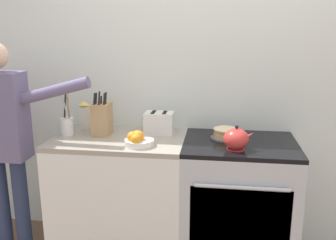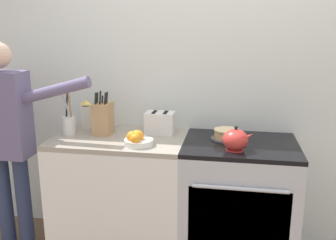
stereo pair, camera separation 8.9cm
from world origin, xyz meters
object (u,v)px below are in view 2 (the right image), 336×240
Objects in this scene: knife_block at (103,118)px; person_baker at (8,132)px; utensil_crock at (69,124)px; fruit_bowl at (137,139)px; milk_carton at (87,115)px; toaster at (160,123)px; tea_kettle at (236,140)px; stove_range at (238,203)px; layer_cake at (226,135)px.

knife_block is 0.21× the size of person_baker.
utensil_crock reaches higher than fruit_bowl.
toaster is at bearing -4.31° from milk_carton.
tea_kettle is at bearing -12.65° from knife_block.
fruit_bowl reaches higher than stove_range.
knife_block reaches higher than fruit_bowl.
person_baker is (-1.68, -0.13, 0.49)m from stove_range.
fruit_bowl is 0.89× the size of milk_carton.
fruit_bowl is (-0.66, -0.01, -0.03)m from tea_kettle.
utensil_crock is at bearing -111.11° from milk_carton.
knife_block is 0.97× the size of utensil_crock.
toaster is at bearing 166.17° from stove_range.
milk_carton is (0.07, 0.18, 0.03)m from utensil_crock.
stove_range is 0.82m from toaster.
knife_block reaches higher than stove_range.
milk_carton is at bearing 68.89° from utensil_crock.
person_baker reaches higher than toaster.
person_baker reaches higher than stove_range.
person_baker reaches higher than utensil_crock.
tea_kettle is 0.60× the size of utensil_crock.
toaster is at bearing 171.42° from layer_cake.
milk_carton is (-1.16, 0.35, 0.04)m from tea_kettle.
layer_cake is 0.97× the size of milk_carton.
utensil_crock is 1.49× the size of toaster.
stove_range is 4.51× the size of tea_kettle.
layer_cake is 0.91m from knife_block.
knife_block is at bearing -179.19° from layer_cake.
tea_kettle is 0.64m from toaster.
knife_block is at bearing 176.64° from stove_range.
person_baker is (-0.49, -0.32, -0.07)m from milk_carton.
utensil_crock is (-1.26, 0.01, 0.54)m from stove_range.
layer_cake is 0.50m from toaster.
toaster is 1.12m from person_baker.
utensil_crock is at bearing 162.31° from fruit_bowl.
fruit_bowl is at bearing -35.89° from knife_block.
fruit_bowl is (-0.69, -0.17, 0.50)m from stove_range.
tea_kettle is 0.91× the size of milk_carton.
stove_range is at bearing -3.36° from knife_block.
tea_kettle is 1.21m from milk_carton.
toaster is 1.03× the size of milk_carton.
stove_range is 0.55m from tea_kettle.
utensil_crock is 1.53× the size of milk_carton.
toaster is (-0.60, 0.15, 0.54)m from stove_range.
tea_kettle reaches higher than layer_cake.
stove_range is 0.57× the size of person_baker.
person_baker is at bearing -161.26° from utensil_crock.
toaster is at bearing 12.96° from person_baker.
stove_range is 0.51m from layer_cake.
milk_carton is 0.59m from person_baker.
milk_carton is (-1.09, 0.12, 0.07)m from layer_cake.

